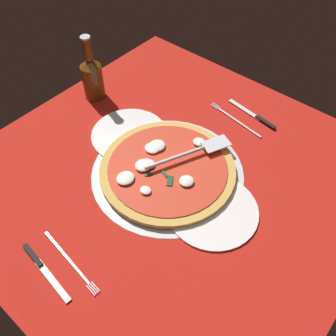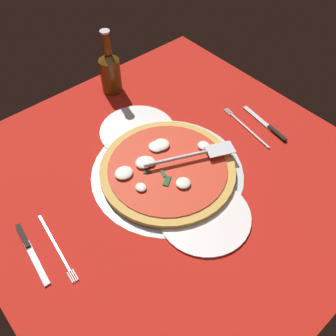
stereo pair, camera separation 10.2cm
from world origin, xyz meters
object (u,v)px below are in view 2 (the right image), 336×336
pizza_server (193,155)px  beer_bottle (110,71)px  pizza (167,168)px  place_setting_far (257,128)px  dinner_plate_right (204,216)px  place_setting_near (43,248)px  dinner_plate_left (137,131)px

pizza_server → beer_bottle: size_ratio=1.12×
pizza → place_setting_far: bearing=81.6°
dinner_plate_right → place_setting_far: size_ratio=1.00×
dinner_plate_right → pizza: pizza is taller
place_setting_near → place_setting_far: (6.05, 70.43, -0.01)cm
beer_bottle → pizza: bearing=-13.7°
dinner_plate_left → place_setting_far: bearing=51.7°
dinner_plate_right → place_setting_far: 37.31cm
place_setting_near → place_setting_far: bearing=91.2°
dinner_plate_left → pizza_server: (20.72, 3.54, 3.71)cm
place_setting_far → beer_bottle: beer_bottle is taller
beer_bottle → pizza_server: bearing=-3.4°
dinner_plate_left → pizza: size_ratio=0.61×
pizza_server → dinner_plate_right: bearing=-99.2°
place_setting_near → beer_bottle: size_ratio=0.99×
pizza → pizza_server: (2.60, 7.14, 2.37)cm
place_setting_far → dinner_plate_left: bearing=60.0°
dinner_plate_left → place_setting_near: place_setting_near is taller
place_setting_far → dinner_plate_right: bearing=118.0°
dinner_plate_right → pizza_server: size_ratio=0.94×
dinner_plate_left → dinner_plate_right: size_ratio=0.98×
dinner_plate_left → place_setting_far: place_setting_far is taller
pizza → pizza_server: pizza_server is taller
place_setting_far → pizza: bearing=90.0°
dinner_plate_left → place_setting_far: size_ratio=0.98×
pizza_server → place_setting_far: bearing=19.1°
place_setting_near → beer_bottle: 61.64cm
pizza → beer_bottle: bearing=166.3°
dinner_plate_left → beer_bottle: bearing=164.3°
pizza_server → place_setting_near: pizza_server is taller
pizza → pizza_server: bearing=70.0°
place_setting_far → pizza_server: bearing=93.4°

